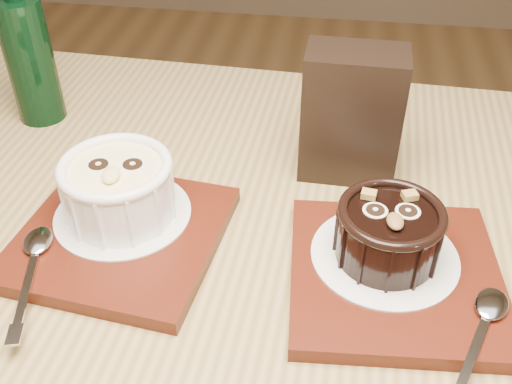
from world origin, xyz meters
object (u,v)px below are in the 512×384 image
condiment_stand (352,115)px  green_bottle (29,56)px  ramekin_white (118,186)px  tray_left (121,236)px  tray_right (395,276)px  ramekin_dark (389,230)px  table (221,341)px

condiment_stand → green_bottle: (-0.37, 0.06, 0.01)m
ramekin_white → condiment_stand: condiment_stand is taller
tray_left → green_bottle: green_bottle is taller
tray_left → tray_right: size_ratio=1.00×
tray_left → green_bottle: 0.28m
ramekin_white → tray_right: size_ratio=0.58×
green_bottle → tray_right: bearing=-27.5°
ramekin_dark → green_bottle: bearing=147.5°
tray_left → ramekin_white: ramekin_white is taller
table → green_bottle: bearing=138.6°
tray_right → ramekin_dark: 0.04m
tray_right → condiment_stand: size_ratio=1.29×
tray_right → tray_left: bearing=176.9°
green_bottle → tray_left: bearing=-50.5°
condiment_stand → tray_left: bearing=-144.3°
table → condiment_stand: condiment_stand is taller
table → tray_left: 0.14m
tray_left → condiment_stand: size_ratio=1.29×
ramekin_white → tray_right: ramekin_white is taller
ramekin_dark → green_bottle: size_ratio=0.44×
tray_left → tray_right: bearing=-3.1°
table → ramekin_dark: 0.20m
ramekin_white → condiment_stand: (0.21, 0.12, 0.02)m
ramekin_white → condiment_stand: size_ratio=0.75×
ramekin_dark → green_bottle: (-0.41, 0.20, 0.04)m
tray_left → ramekin_dark: ramekin_dark is taller
ramekin_white → ramekin_dark: size_ratio=1.14×
ramekin_white → green_bottle: size_ratio=0.51×
tray_right → condiment_stand: 0.18m
tray_left → ramekin_white: (-0.00, 0.02, 0.04)m
tray_left → ramekin_dark: (0.24, 0.00, 0.04)m
condiment_stand → tray_right: bearing=-73.6°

